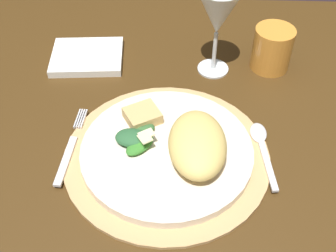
{
  "coord_description": "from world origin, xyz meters",
  "views": [
    {
      "loc": [
        -0.03,
        -0.55,
        1.29
      ],
      "look_at": [
        -0.05,
        -0.05,
        0.77
      ],
      "focal_mm": 45.78,
      "sensor_mm": 36.0,
      "label": 1
    }
  ],
  "objects_px": {
    "fork": "(70,149)",
    "amber_tumbler": "(272,49)",
    "napkin": "(87,57)",
    "dining_table": "(193,162)",
    "dinner_plate": "(167,151)",
    "spoon": "(261,143)",
    "wine_glass": "(218,14)"
  },
  "relations": [
    {
      "from": "napkin",
      "to": "amber_tumbler",
      "type": "height_order",
      "value": "amber_tumbler"
    },
    {
      "from": "wine_glass",
      "to": "amber_tumbler",
      "type": "relative_size",
      "value": 2.02
    },
    {
      "from": "dining_table",
      "to": "wine_glass",
      "type": "bearing_deg",
      "value": 75.45
    },
    {
      "from": "dining_table",
      "to": "wine_glass",
      "type": "height_order",
      "value": "wine_glass"
    },
    {
      "from": "napkin",
      "to": "wine_glass",
      "type": "distance_m",
      "value": 0.28
    },
    {
      "from": "dinner_plate",
      "to": "fork",
      "type": "bearing_deg",
      "value": 179.06
    },
    {
      "from": "napkin",
      "to": "spoon",
      "type": "bearing_deg",
      "value": -34.56
    },
    {
      "from": "dining_table",
      "to": "spoon",
      "type": "xyz_separation_m",
      "value": [
        0.11,
        -0.07,
        0.14
      ]
    },
    {
      "from": "dinner_plate",
      "to": "amber_tumbler",
      "type": "height_order",
      "value": "amber_tumbler"
    },
    {
      "from": "fork",
      "to": "napkin",
      "type": "xyz_separation_m",
      "value": [
        -0.02,
        0.25,
        -0.0
      ]
    },
    {
      "from": "napkin",
      "to": "dining_table",
      "type": "bearing_deg",
      "value": -35.42
    },
    {
      "from": "fork",
      "to": "spoon",
      "type": "relative_size",
      "value": 1.17
    },
    {
      "from": "amber_tumbler",
      "to": "napkin",
      "type": "bearing_deg",
      "value": 178.87
    },
    {
      "from": "fork",
      "to": "dining_table",
      "type": "bearing_deg",
      "value": 24.79
    },
    {
      "from": "napkin",
      "to": "wine_glass",
      "type": "bearing_deg",
      "value": -5.04
    },
    {
      "from": "fork",
      "to": "amber_tumbler",
      "type": "xyz_separation_m",
      "value": [
        0.35,
        0.25,
        0.03
      ]
    },
    {
      "from": "fork",
      "to": "wine_glass",
      "type": "bearing_deg",
      "value": 43.7
    },
    {
      "from": "dinner_plate",
      "to": "wine_glass",
      "type": "relative_size",
      "value": 1.6
    },
    {
      "from": "dinner_plate",
      "to": "napkin",
      "type": "relative_size",
      "value": 1.94
    },
    {
      "from": "napkin",
      "to": "wine_glass",
      "type": "relative_size",
      "value": 0.82
    },
    {
      "from": "napkin",
      "to": "wine_glass",
      "type": "height_order",
      "value": "wine_glass"
    },
    {
      "from": "dining_table",
      "to": "fork",
      "type": "xyz_separation_m",
      "value": [
        -0.21,
        -0.09,
        0.14
      ]
    },
    {
      "from": "fork",
      "to": "napkin",
      "type": "height_order",
      "value": "napkin"
    },
    {
      "from": "spoon",
      "to": "fork",
      "type": "bearing_deg",
      "value": -175.29
    },
    {
      "from": "dinner_plate",
      "to": "amber_tumbler",
      "type": "xyz_separation_m",
      "value": [
        0.2,
        0.25,
        0.03
      ]
    },
    {
      "from": "fork",
      "to": "spoon",
      "type": "bearing_deg",
      "value": 4.71
    },
    {
      "from": "dinner_plate",
      "to": "spoon",
      "type": "height_order",
      "value": "dinner_plate"
    },
    {
      "from": "dining_table",
      "to": "napkin",
      "type": "distance_m",
      "value": 0.3
    },
    {
      "from": "dining_table",
      "to": "napkin",
      "type": "relative_size",
      "value": 8.15
    },
    {
      "from": "spoon",
      "to": "wine_glass",
      "type": "xyz_separation_m",
      "value": [
        -0.07,
        0.2,
        0.12
      ]
    },
    {
      "from": "fork",
      "to": "wine_glass",
      "type": "height_order",
      "value": "wine_glass"
    },
    {
      "from": "spoon",
      "to": "dinner_plate",
      "type": "bearing_deg",
      "value": -169.64
    }
  ]
}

